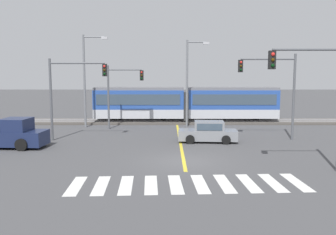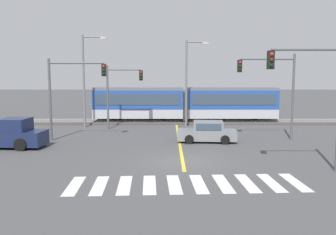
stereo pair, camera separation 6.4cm
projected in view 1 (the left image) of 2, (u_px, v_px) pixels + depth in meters
The scene contains 24 objects.
ground_plane at pixel (184, 162), 19.98m from camera, with size 200.00×200.00×0.00m, color #474749.
track_bed at pixel (177, 121), 36.49m from camera, with size 120.00×4.00×0.18m, color #4C4742.
rail_near at pixel (177, 121), 35.76m from camera, with size 120.00×0.08×0.10m, color #939399.
rail_far at pixel (176, 119), 37.19m from camera, with size 120.00×0.08×0.10m, color #939399.
light_rail_tram at pixel (185, 103), 36.25m from camera, with size 18.50×2.64×3.43m.
crosswalk_stripe_0 at pixel (76, 186), 15.59m from camera, with size 0.56×2.80×0.01m, color silver.
crosswalk_stripe_1 at pixel (101, 185), 15.65m from camera, with size 0.56×2.80×0.01m, color silver.
crosswalk_stripe_2 at pixel (126, 185), 15.71m from camera, with size 0.56×2.80×0.01m, color silver.
crosswalk_stripe_3 at pixel (151, 185), 15.76m from camera, with size 0.56×2.80×0.01m, color silver.
crosswalk_stripe_4 at pixel (176, 184), 15.82m from camera, with size 0.56×2.80×0.01m, color silver.
crosswalk_stripe_5 at pixel (200, 184), 15.88m from camera, with size 0.56×2.80×0.01m, color silver.
crosswalk_stripe_6 at pixel (224, 183), 15.94m from camera, with size 0.56×2.80×0.01m, color silver.
crosswalk_stripe_7 at pixel (249, 183), 16.00m from camera, with size 0.56×2.80×0.01m, color silver.
crosswalk_stripe_8 at pixel (273, 183), 16.05m from camera, with size 0.56×2.80×0.01m, color silver.
crosswalk_stripe_9 at pixel (296, 182), 16.11m from camera, with size 0.56×2.80×0.01m, color silver.
lane_centre_line at pixel (180, 141), 26.18m from camera, with size 0.20×16.80×0.01m, color gold.
sedan_crossing at pixel (208, 132), 25.78m from camera, with size 4.31×2.14×1.52m.
pickup_truck at pixel (7, 135), 23.74m from camera, with size 5.50×2.46×1.98m.
traffic_light_mid_left at pixel (70, 86), 25.97m from camera, with size 4.25×0.38×6.03m.
traffic_light_near_right at pixel (318, 86), 17.45m from camera, with size 3.75×0.38×6.62m.
traffic_light_mid_right at pixel (275, 83), 26.18m from camera, with size 4.25×0.38×6.39m.
traffic_light_far_left at pixel (120, 87), 31.67m from camera, with size 3.25×0.38×5.69m.
street_lamp_west at pixel (87, 75), 32.66m from camera, with size 2.31×0.28×8.48m.
street_lamp_centre at pixel (189, 78), 33.02m from camera, with size 2.11×0.28×8.04m.
Camera 1 is at (-0.89, -19.54, 4.84)m, focal length 38.00 mm.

